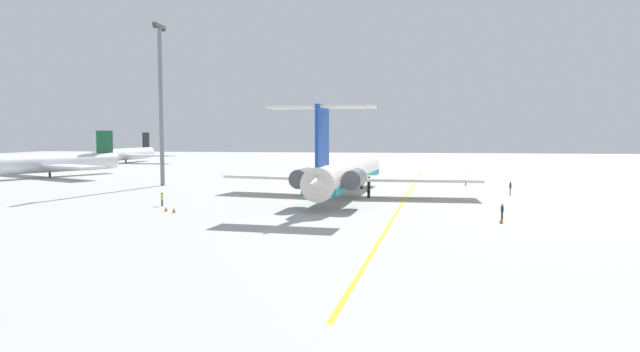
# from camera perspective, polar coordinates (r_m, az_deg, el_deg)

# --- Properties ---
(ground) EXTENTS (346.65, 346.65, 0.00)m
(ground) POSITION_cam_1_polar(r_m,az_deg,el_deg) (81.32, 6.23, -1.80)
(ground) COLOR #ADADA8
(main_jetliner) EXTENTS (41.01, 36.26, 11.94)m
(main_jetliner) POSITION_cam_1_polar(r_m,az_deg,el_deg) (75.81, 2.79, 0.24)
(main_jetliner) COLOR silver
(main_jetliner) RESTS_ON ground
(airliner_mid_right) EXTENTS (29.62, 29.95, 9.43)m
(airliner_mid_right) POSITION_cam_1_polar(r_m,az_deg,el_deg) (123.09, -26.57, 1.16)
(airliner_mid_right) COLOR silver
(airliner_mid_right) RESTS_ON ground
(airliner_far_right) EXTENTS (30.50, 30.11, 9.13)m
(airliner_far_right) POSITION_cam_1_polar(r_m,az_deg,el_deg) (173.11, -19.61, 2.14)
(airliner_far_right) COLOR silver
(airliner_far_right) RESTS_ON ground
(ground_crew_near_nose) EXTENTS (0.38, 0.27, 1.66)m
(ground_crew_near_nose) POSITION_cam_1_polar(r_m,az_deg,el_deg) (58.78, 18.34, -3.35)
(ground_crew_near_nose) COLOR black
(ground_crew_near_nose) RESTS_ON ground
(ground_crew_near_tail) EXTENTS (0.45, 0.29, 1.83)m
(ground_crew_near_tail) POSITION_cam_1_polar(r_m,az_deg,el_deg) (83.96, 19.11, -1.03)
(ground_crew_near_tail) COLOR black
(ground_crew_near_tail) RESTS_ON ground
(ground_crew_portside) EXTENTS (0.40, 0.27, 1.68)m
(ground_crew_portside) POSITION_cam_1_polar(r_m,az_deg,el_deg) (96.98, 14.87, -0.29)
(ground_crew_portside) COLOR black
(ground_crew_portside) RESTS_ON ground
(ground_crew_starboard) EXTENTS (0.26, 0.39, 1.64)m
(ground_crew_starboard) POSITION_cam_1_polar(r_m,az_deg,el_deg) (69.32, -16.04, -2.15)
(ground_crew_starboard) COLOR black
(ground_crew_starboard) RESTS_ON ground
(safety_cone_nose) EXTENTS (0.40, 0.40, 0.55)m
(safety_cone_nose) POSITION_cam_1_polar(r_m,az_deg,el_deg) (56.78, 18.26, -4.40)
(safety_cone_nose) COLOR #EA590F
(safety_cone_nose) RESTS_ON ground
(safety_cone_wingtip) EXTENTS (0.40, 0.40, 0.55)m
(safety_cone_wingtip) POSITION_cam_1_polar(r_m,az_deg,el_deg) (64.66, -15.66, -3.29)
(safety_cone_wingtip) COLOR #EA590F
(safety_cone_wingtip) RESTS_ON ground
(safety_cone_tail) EXTENTS (0.40, 0.40, 0.55)m
(safety_cone_tail) POSITION_cam_1_polar(r_m,az_deg,el_deg) (63.29, -14.89, -3.44)
(safety_cone_tail) COLOR #EA590F
(safety_cone_tail) RESTS_ON ground
(taxiway_centreline) EXTENTS (103.91, 9.00, 0.01)m
(taxiway_centreline) POSITION_cam_1_polar(r_m,az_deg,el_deg) (76.96, 8.90, -2.17)
(taxiway_centreline) COLOR gold
(taxiway_centreline) RESTS_ON ground
(light_mast) EXTENTS (4.00, 0.70, 26.85)m
(light_mast) POSITION_cam_1_polar(r_m,az_deg,el_deg) (96.70, -16.15, 7.73)
(light_mast) COLOR slate
(light_mast) RESTS_ON ground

